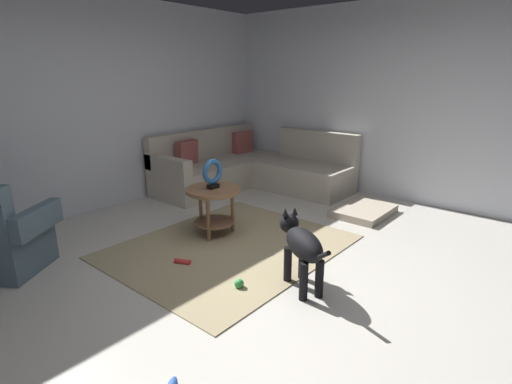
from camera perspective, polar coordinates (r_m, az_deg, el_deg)
ground_plane at (r=3.72m, az=2.68°, el=-12.17°), size 6.00×6.00×0.10m
wall_back at (r=5.56m, az=-22.43°, el=11.40°), size 6.00×0.12×2.70m
wall_right at (r=5.89m, az=20.94°, el=11.78°), size 0.12×6.00×2.70m
area_rug at (r=4.21m, az=-3.71°, el=-7.78°), size 2.30×1.90×0.01m
sectional_couch at (r=6.25m, az=-0.93°, el=3.21°), size 2.20×2.25×0.88m
armchair at (r=4.22m, az=-32.80°, el=-5.77°), size 0.95×1.00×0.88m
side_table at (r=4.39m, az=-6.12°, el=-1.01°), size 0.60×0.60×0.54m
torus_sculpture at (r=4.31m, az=-6.24°, el=2.72°), size 0.28×0.08×0.33m
dog_bed_mat at (r=5.30m, az=15.15°, el=-2.64°), size 0.80×0.60×0.09m
dog at (r=3.34m, az=6.54°, el=-7.59°), size 0.48×0.76×0.63m
dog_toy_ball at (r=3.44m, az=-2.43°, el=-12.99°), size 0.08×0.08×0.08m
dog_toy_rope at (r=3.90m, az=-10.49°, el=-9.79°), size 0.11×0.17×0.05m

